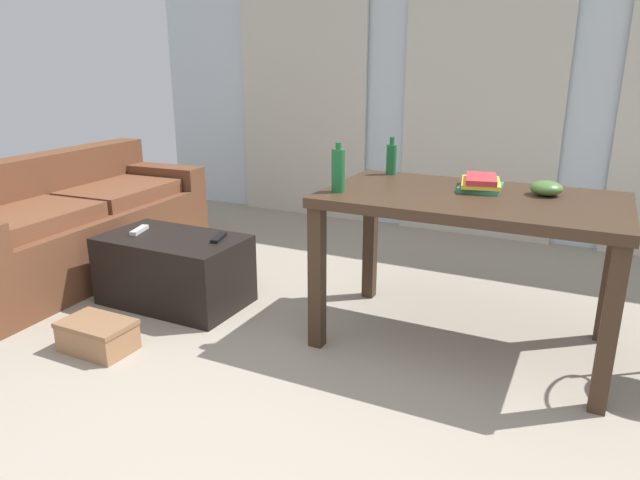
{
  "coord_description": "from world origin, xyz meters",
  "views": [
    {
      "loc": [
        0.91,
        -1.32,
        1.39
      ],
      "look_at": [
        -0.45,
        1.44,
        0.43
      ],
      "focal_mm": 32.06,
      "sensor_mm": 36.0,
      "label": 1
    }
  ],
  "objects_px": {
    "couch": "(70,227)",
    "bottle_near": "(391,159)",
    "craft_table": "(470,216)",
    "bowl": "(546,188)",
    "tv_remote_secondary": "(219,238)",
    "shoebox": "(98,336)",
    "tv_remote_primary": "(139,230)",
    "coffee_table": "(174,270)",
    "bottle_far": "(338,170)",
    "book_stack": "(481,183)"
  },
  "relations": [
    {
      "from": "bottle_far",
      "to": "bottle_near",
      "type": "bearing_deg",
      "value": 81.91
    },
    {
      "from": "bottle_far",
      "to": "bowl",
      "type": "relative_size",
      "value": 1.61
    },
    {
      "from": "couch",
      "to": "craft_table",
      "type": "bearing_deg",
      "value": 2.83
    },
    {
      "from": "shoebox",
      "to": "couch",
      "type": "bearing_deg",
      "value": 143.53
    },
    {
      "from": "coffee_table",
      "to": "bowl",
      "type": "xyz_separation_m",
      "value": [
        1.98,
        0.4,
        0.61
      ]
    },
    {
      "from": "craft_table",
      "to": "bottle_far",
      "type": "height_order",
      "value": "bottle_far"
    },
    {
      "from": "coffee_table",
      "to": "bowl",
      "type": "distance_m",
      "value": 2.11
    },
    {
      "from": "bottle_near",
      "to": "shoebox",
      "type": "xyz_separation_m",
      "value": [
        -1.09,
        -1.23,
        -0.79
      ]
    },
    {
      "from": "shoebox",
      "to": "bottle_near",
      "type": "bearing_deg",
      "value": 48.46
    },
    {
      "from": "bottle_near",
      "to": "shoebox",
      "type": "relative_size",
      "value": 0.58
    },
    {
      "from": "couch",
      "to": "tv_remote_secondary",
      "type": "xyz_separation_m",
      "value": [
        1.26,
        -0.03,
        0.11
      ]
    },
    {
      "from": "craft_table",
      "to": "bottle_near",
      "type": "distance_m",
      "value": 0.65
    },
    {
      "from": "couch",
      "to": "bottle_near",
      "type": "height_order",
      "value": "bottle_near"
    },
    {
      "from": "bowl",
      "to": "shoebox",
      "type": "xyz_separation_m",
      "value": [
        -1.93,
        -1.05,
        -0.74
      ]
    },
    {
      "from": "coffee_table",
      "to": "bottle_far",
      "type": "bearing_deg",
      "value": 1.32
    },
    {
      "from": "craft_table",
      "to": "tv_remote_primary",
      "type": "height_order",
      "value": "craft_table"
    },
    {
      "from": "bottle_far",
      "to": "bowl",
      "type": "height_order",
      "value": "bottle_far"
    },
    {
      "from": "book_stack",
      "to": "bowl",
      "type": "bearing_deg",
      "value": 0.83
    },
    {
      "from": "bottle_near",
      "to": "craft_table",
      "type": "bearing_deg",
      "value": -32.13
    },
    {
      "from": "book_stack",
      "to": "bottle_near",
      "type": "bearing_deg",
      "value": 161.1
    },
    {
      "from": "coffee_table",
      "to": "bowl",
      "type": "relative_size",
      "value": 5.59
    },
    {
      "from": "tv_remote_primary",
      "to": "coffee_table",
      "type": "bearing_deg",
      "value": -15.01
    },
    {
      "from": "tv_remote_secondary",
      "to": "book_stack",
      "type": "bearing_deg",
      "value": -5.13
    },
    {
      "from": "coffee_table",
      "to": "tv_remote_secondary",
      "type": "relative_size",
      "value": 4.86
    },
    {
      "from": "couch",
      "to": "bottle_near",
      "type": "xyz_separation_m",
      "value": [
        2.12,
        0.46,
        0.56
      ]
    },
    {
      "from": "book_stack",
      "to": "tv_remote_secondary",
      "type": "bearing_deg",
      "value": -167.62
    },
    {
      "from": "craft_table",
      "to": "bottle_near",
      "type": "bearing_deg",
      "value": 147.87
    },
    {
      "from": "coffee_table",
      "to": "bottle_far",
      "type": "height_order",
      "value": "bottle_far"
    },
    {
      "from": "tv_remote_primary",
      "to": "tv_remote_secondary",
      "type": "bearing_deg",
      "value": -6.84
    },
    {
      "from": "bowl",
      "to": "book_stack",
      "type": "height_order",
      "value": "bowl"
    },
    {
      "from": "bottle_near",
      "to": "bowl",
      "type": "xyz_separation_m",
      "value": [
        0.84,
        -0.18,
        -0.05
      ]
    },
    {
      "from": "craft_table",
      "to": "book_stack",
      "type": "relative_size",
      "value": 4.43
    },
    {
      "from": "bottle_near",
      "to": "tv_remote_primary",
      "type": "height_order",
      "value": "bottle_near"
    },
    {
      "from": "bottle_near",
      "to": "bowl",
      "type": "distance_m",
      "value": 0.86
    },
    {
      "from": "tv_remote_primary",
      "to": "tv_remote_secondary",
      "type": "relative_size",
      "value": 0.98
    },
    {
      "from": "tv_remote_primary",
      "to": "book_stack",
      "type": "bearing_deg",
      "value": -5.16
    },
    {
      "from": "shoebox",
      "to": "tv_remote_secondary",
      "type": "bearing_deg",
      "value": 72.82
    },
    {
      "from": "coffee_table",
      "to": "tv_remote_secondary",
      "type": "distance_m",
      "value": 0.36
    },
    {
      "from": "craft_table",
      "to": "shoebox",
      "type": "bearing_deg",
      "value": -150.97
    },
    {
      "from": "craft_table",
      "to": "bottle_near",
      "type": "height_order",
      "value": "bottle_near"
    },
    {
      "from": "craft_table",
      "to": "bowl",
      "type": "bearing_deg",
      "value": 25.52
    },
    {
      "from": "craft_table",
      "to": "tv_remote_secondary",
      "type": "bearing_deg",
      "value": -173.42
    },
    {
      "from": "coffee_table",
      "to": "shoebox",
      "type": "relative_size",
      "value": 2.33
    },
    {
      "from": "coffee_table",
      "to": "craft_table",
      "type": "xyz_separation_m",
      "value": [
        1.66,
        0.24,
        0.47
      ]
    },
    {
      "from": "tv_remote_secondary",
      "to": "couch",
      "type": "bearing_deg",
      "value": 161.17
    },
    {
      "from": "couch",
      "to": "bottle_near",
      "type": "distance_m",
      "value": 2.24
    },
    {
      "from": "couch",
      "to": "craft_table",
      "type": "height_order",
      "value": "couch"
    },
    {
      "from": "coffee_table",
      "to": "bottle_far",
      "type": "xyz_separation_m",
      "value": [
        1.06,
        0.02,
        0.68
      ]
    },
    {
      "from": "shoebox",
      "to": "bowl",
      "type": "bearing_deg",
      "value": 28.47
    },
    {
      "from": "tv_remote_secondary",
      "to": "shoebox",
      "type": "distance_m",
      "value": 0.84
    }
  ]
}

